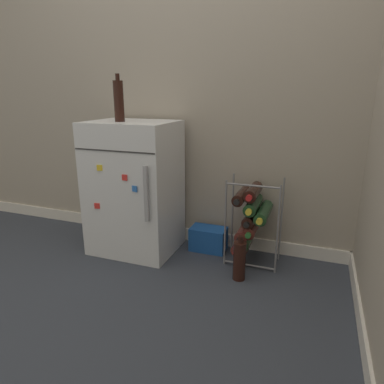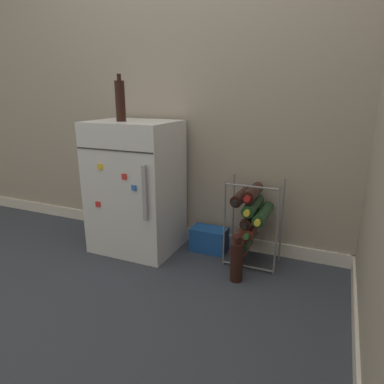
{
  "view_description": "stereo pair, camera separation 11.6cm",
  "coord_description": "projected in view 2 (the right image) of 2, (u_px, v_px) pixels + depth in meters",
  "views": [
    {
      "loc": [
        0.69,
        -1.6,
        1.07
      ],
      "look_at": [
        -0.05,
        0.4,
        0.44
      ],
      "focal_mm": 32.0,
      "sensor_mm": 36.0,
      "label": 1
    },
    {
      "loc": [
        0.8,
        -1.55,
        1.07
      ],
      "look_at": [
        -0.05,
        0.4,
        0.44
      ],
      "focal_mm": 32.0,
      "sensor_mm": 36.0,
      "label": 2
    }
  ],
  "objects": [
    {
      "name": "loose_bottle_floor",
      "position": [
        237.0,
        262.0,
        1.99
      ],
      "size": [
        0.07,
        0.07,
        0.27
      ],
      "color": "black",
      "rests_on": "ground_plane"
    },
    {
      "name": "wall_back",
      "position": [
        215.0,
        64.0,
        2.2
      ],
      "size": [
        6.91,
        0.07,
        2.5
      ],
      "color": "#9E9384",
      "rests_on": "ground_plane"
    },
    {
      "name": "wine_rack",
      "position": [
        249.0,
        222.0,
        2.15
      ],
      "size": [
        0.33,
        0.33,
        0.56
      ],
      "color": "slate",
      "rests_on": "ground_plane"
    },
    {
      "name": "mini_fridge",
      "position": [
        136.0,
        187.0,
        2.34
      ],
      "size": [
        0.56,
        0.48,
        0.89
      ],
      "color": "silver",
      "rests_on": "ground_plane"
    },
    {
      "name": "ground_plane",
      "position": [
        173.0,
        285.0,
        1.97
      ],
      "size": [
        14.0,
        14.0,
        0.0
      ],
      "primitive_type": "plane",
      "color": "#333842"
    },
    {
      "name": "soda_box",
      "position": [
        209.0,
        239.0,
        2.38
      ],
      "size": [
        0.25,
        0.15,
        0.16
      ],
      "color": "#194C9E",
      "rests_on": "ground_plane"
    },
    {
      "name": "fridge_top_bottle",
      "position": [
        120.0,
        101.0,
        2.14
      ],
      "size": [
        0.06,
        0.06,
        0.29
      ],
      "color": "black",
      "rests_on": "mini_fridge"
    }
  ]
}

